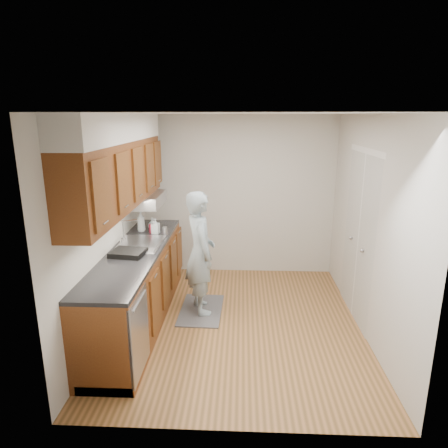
# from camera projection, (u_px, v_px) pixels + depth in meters

# --- Properties ---
(floor) EXTENTS (3.50, 3.50, 0.00)m
(floor) POSITION_uv_depth(u_px,v_px,m) (236.00, 323.00, 4.93)
(floor) COLOR #A16B3D
(floor) RESTS_ON ground
(ceiling) EXTENTS (3.50, 3.50, 0.00)m
(ceiling) POSITION_uv_depth(u_px,v_px,m) (238.00, 113.00, 4.27)
(ceiling) COLOR white
(ceiling) RESTS_ON wall_left
(wall_left) EXTENTS (0.02, 3.50, 2.50)m
(wall_left) POSITION_uv_depth(u_px,v_px,m) (109.00, 224.00, 4.67)
(wall_left) COLOR beige
(wall_left) RESTS_ON floor
(wall_right) EXTENTS (0.02, 3.50, 2.50)m
(wall_right) POSITION_uv_depth(u_px,v_px,m) (369.00, 227.00, 4.53)
(wall_right) COLOR beige
(wall_right) RESTS_ON floor
(wall_back) EXTENTS (3.00, 0.02, 2.50)m
(wall_back) POSITION_uv_depth(u_px,v_px,m) (238.00, 196.00, 6.29)
(wall_back) COLOR beige
(wall_back) RESTS_ON floor
(counter) EXTENTS (0.64, 2.80, 1.30)m
(counter) POSITION_uv_depth(u_px,v_px,m) (138.00, 285.00, 4.85)
(counter) COLOR brown
(counter) RESTS_ON floor
(upper_cabinets) EXTENTS (0.47, 2.80, 1.21)m
(upper_cabinets) POSITION_uv_depth(u_px,v_px,m) (120.00, 164.00, 4.52)
(upper_cabinets) COLOR brown
(upper_cabinets) RESTS_ON wall_left
(closet_door) EXTENTS (0.02, 1.22, 2.05)m
(closet_door) POSITION_uv_depth(u_px,v_px,m) (359.00, 238.00, 4.88)
(closet_door) COLOR beige
(closet_door) RESTS_ON wall_right
(floor_mat) EXTENTS (0.56, 0.92, 0.02)m
(floor_mat) POSITION_uv_depth(u_px,v_px,m) (201.00, 310.00, 5.24)
(floor_mat) COLOR slate
(floor_mat) RESTS_ON floor
(person) EXTENTS (0.61, 0.74, 1.79)m
(person) POSITION_uv_depth(u_px,v_px,m) (200.00, 245.00, 5.00)
(person) COLOR #8EA2AD
(person) RESTS_ON floor_mat
(soap_bottle_a) EXTENTS (0.15, 0.15, 0.28)m
(soap_bottle_a) POSITION_uv_depth(u_px,v_px,m) (141.00, 221.00, 5.45)
(soap_bottle_a) COLOR silver
(soap_bottle_a) RESTS_ON counter
(soap_bottle_b) EXTENTS (0.11, 0.11, 0.21)m
(soap_bottle_b) POSITION_uv_depth(u_px,v_px,m) (156.00, 226.00, 5.35)
(soap_bottle_b) COLOR silver
(soap_bottle_b) RESTS_ON counter
(soap_bottle_c) EXTENTS (0.18, 0.18, 0.17)m
(soap_bottle_c) POSITION_uv_depth(u_px,v_px,m) (153.00, 224.00, 5.55)
(soap_bottle_c) COLOR silver
(soap_bottle_c) RESTS_ON counter
(soda_can) EXTENTS (0.09, 0.09, 0.12)m
(soda_can) POSITION_uv_depth(u_px,v_px,m) (151.00, 228.00, 5.40)
(soda_can) COLOR red
(soda_can) RESTS_ON counter
(steel_can) EXTENTS (0.08, 0.08, 0.11)m
(steel_can) POSITION_uv_depth(u_px,v_px,m) (165.00, 231.00, 5.30)
(steel_can) COLOR #A5A5AA
(steel_can) RESTS_ON counter
(dish_rack) EXTENTS (0.40, 0.35, 0.06)m
(dish_rack) POSITION_uv_depth(u_px,v_px,m) (128.00, 253.00, 4.54)
(dish_rack) COLOR black
(dish_rack) RESTS_ON counter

